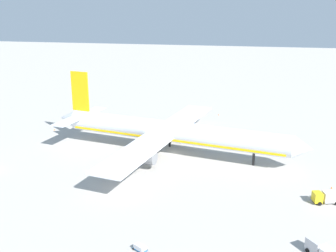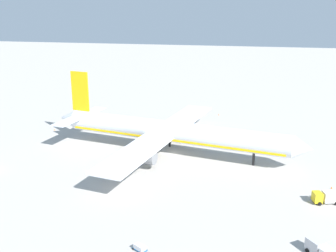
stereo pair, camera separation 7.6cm
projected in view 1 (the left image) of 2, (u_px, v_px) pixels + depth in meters
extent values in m
plane|color=#ADA8A0|center=(174.00, 153.00, 123.12)|extent=(600.00, 600.00, 0.00)
cylinder|color=silver|center=(174.00, 132.00, 121.15)|extent=(67.43, 19.72, 6.21)
cone|color=silver|center=(303.00, 148.00, 107.71)|extent=(6.10, 6.97, 6.09)
cone|color=silver|center=(69.00, 118.00, 134.81)|extent=(7.28, 7.04, 5.90)
cube|color=#E5B20C|center=(80.00, 91.00, 130.19)|extent=(5.98, 1.70, 12.46)
cube|color=silver|center=(92.00, 111.00, 138.54)|extent=(6.59, 11.95, 0.36)
cube|color=silver|center=(68.00, 121.00, 126.94)|extent=(6.59, 11.95, 0.36)
cube|color=silver|center=(185.00, 117.00, 139.06)|extent=(15.06, 32.15, 0.70)
cylinder|color=slate|center=(183.00, 127.00, 135.20)|extent=(5.54, 4.35, 3.42)
cube|color=silver|center=(134.00, 154.00, 106.28)|extent=(15.06, 32.15, 0.70)
cylinder|color=slate|center=(146.00, 157.00, 110.66)|extent=(5.94, 4.80, 3.81)
cylinder|color=black|center=(254.00, 159.00, 113.83)|extent=(0.70, 0.70, 3.65)
cylinder|color=black|center=(170.00, 141.00, 128.34)|extent=(0.70, 0.70, 3.65)
cylinder|color=black|center=(156.00, 152.00, 119.34)|extent=(0.70, 0.70, 3.65)
cube|color=#E5B20C|center=(174.00, 137.00, 121.65)|extent=(64.72, 18.87, 0.50)
cube|color=yellow|center=(317.00, 197.00, 92.68)|extent=(2.33, 2.79, 2.14)
cube|color=silver|center=(331.00, 196.00, 92.82)|extent=(4.19, 3.26, 2.21)
cube|color=black|center=(315.00, 195.00, 92.49)|extent=(0.57, 2.00, 0.94)
cylinder|color=black|center=(320.00, 204.00, 91.84)|extent=(0.95, 0.51, 0.90)
cylinder|color=black|center=(315.00, 199.00, 94.16)|extent=(0.95, 0.51, 0.90)
cylinder|color=black|center=(332.00, 198.00, 94.35)|extent=(0.95, 0.51, 0.90)
cube|color=#B2B2B7|center=(315.00, 245.00, 74.28)|extent=(3.58, 3.75, 2.31)
cylinder|color=black|center=(317.00, 248.00, 75.63)|extent=(0.78, 0.90, 0.90)
cylinder|color=black|center=(308.00, 251.00, 74.71)|extent=(0.78, 0.90, 0.90)
cube|color=#26598C|center=(140.00, 249.00, 75.45)|extent=(3.03, 2.63, 0.15)
cube|color=silver|center=(140.00, 247.00, 75.31)|extent=(2.59, 2.28, 0.82)
cylinder|color=black|center=(147.00, 250.00, 75.29)|extent=(0.40, 0.31, 0.40)
cylinder|color=black|center=(139.00, 246.00, 76.64)|extent=(0.40, 0.31, 0.40)
cylinder|color=black|center=(133.00, 249.00, 75.66)|extent=(0.40, 0.31, 0.40)
cone|color=orange|center=(115.00, 119.00, 157.33)|extent=(0.36, 0.36, 0.55)
cone|color=orange|center=(219.00, 115.00, 163.40)|extent=(0.36, 0.36, 0.55)
cone|color=orange|center=(332.00, 187.00, 100.17)|extent=(0.36, 0.36, 0.55)
cone|color=orange|center=(54.00, 130.00, 144.59)|extent=(0.36, 0.36, 0.55)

